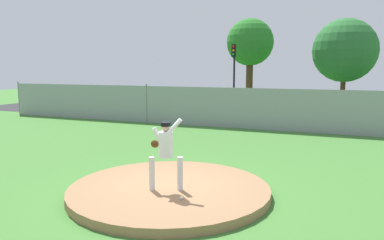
{
  "coord_description": "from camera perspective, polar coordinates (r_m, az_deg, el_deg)",
  "views": [
    {
      "loc": [
        3.68,
        -7.54,
        2.93
      ],
      "look_at": [
        -0.51,
        2.63,
        1.39
      ],
      "focal_mm": 34.55,
      "sensor_mm": 36.0,
      "label": 1
    }
  ],
  "objects": [
    {
      "name": "traffic_cone_orange",
      "position": [
        24.54,
        10.24,
        1.59
      ],
      "size": [
        0.4,
        0.4,
        0.55
      ],
      "color": "orange",
      "rests_on": "asphalt_strip"
    },
    {
      "name": "pitchers_mound",
      "position": [
        8.86,
        -3.5,
        -10.72
      ],
      "size": [
        4.7,
        4.7,
        0.2
      ],
      "primitive_type": "cylinder",
      "color": "#99704C",
      "rests_on": "ground_plane"
    },
    {
      "name": "traffic_light_near",
      "position": [
        27.56,
        6.49,
        8.49
      ],
      "size": [
        0.28,
        0.46,
        4.68
      ],
      "color": "black",
      "rests_on": "ground_plane"
    },
    {
      "name": "tree_broad_right",
      "position": [
        31.88,
        8.96,
        11.67
      ],
      "size": [
        3.91,
        3.91,
        7.06
      ],
      "color": "#4C331E",
      "rests_on": "ground_plane"
    },
    {
      "name": "parked_car_silver",
      "position": [
        24.55,
        -1.86,
        2.94
      ],
      "size": [
        2.2,
        4.78,
        1.62
      ],
      "color": "#B7BABF",
      "rests_on": "ground_plane"
    },
    {
      "name": "asphalt_strip",
      "position": [
        22.54,
        12.77,
        0.3
      ],
      "size": [
        44.0,
        7.0,
        0.01
      ],
      "primitive_type": "cube",
      "color": "#2B2B2D",
      "rests_on": "ground_plane"
    },
    {
      "name": "tree_broad_left",
      "position": [
        31.34,
        22.52,
        9.87
      ],
      "size": [
        4.89,
        4.89,
        6.75
      ],
      "color": "#4C331E",
      "rests_on": "ground_plane"
    },
    {
      "name": "parked_car_slate",
      "position": [
        22.84,
        4.53,
        2.58
      ],
      "size": [
        2.0,
        4.49,
        1.67
      ],
      "color": "slate",
      "rests_on": "ground_plane"
    },
    {
      "name": "pitcher_youth",
      "position": [
        8.3,
        -4.14,
        -4.42
      ],
      "size": [
        0.79,
        0.37,
        1.66
      ],
      "color": "silver",
      "rests_on": "pitchers_mound"
    },
    {
      "name": "parked_car_champagne",
      "position": [
        26.91,
        -11.65,
        3.27
      ],
      "size": [
        2.13,
        4.45,
        1.7
      ],
      "color": "tan",
      "rests_on": "ground_plane"
    },
    {
      "name": "chainlink_fence",
      "position": [
        18.03,
        10.46,
        1.68
      ],
      "size": [
        31.06,
        0.07,
        2.1
      ],
      "color": "gray",
      "rests_on": "ground_plane"
    },
    {
      "name": "ground_plane",
      "position": [
        14.34,
        7.03,
        -3.9
      ],
      "size": [
        80.0,
        80.0,
        0.0
      ],
      "primitive_type": "plane",
      "color": "#427A33"
    },
    {
      "name": "baseball",
      "position": [
        7.93,
        -1.66,
        -11.94
      ],
      "size": [
        0.07,
        0.07,
        0.07
      ],
      "primitive_type": "sphere",
      "color": "white",
      "rests_on": "pitchers_mound"
    },
    {
      "name": "parked_car_navy",
      "position": [
        21.81,
        25.57,
        1.49
      ],
      "size": [
        1.96,
        4.71,
        1.59
      ],
      "color": "#161E4C",
      "rests_on": "ground_plane"
    }
  ]
}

